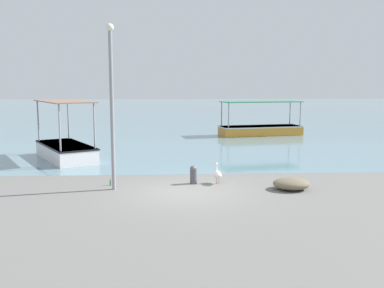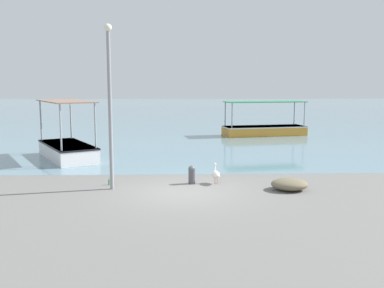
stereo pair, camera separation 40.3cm
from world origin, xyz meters
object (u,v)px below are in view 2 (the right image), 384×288
glass_bottle (109,182)px  pelican (216,174)px  mooring_bollard (192,174)px  fishing_boat_far_right (67,148)px  fishing_boat_center (264,128)px  lamp_post (110,98)px  net_pile (289,184)px

glass_bottle → pelican: bearing=1.1°
mooring_bollard → fishing_boat_far_right: bearing=137.8°
fishing_boat_far_right → pelican: fishing_boat_far_right is taller
fishing_boat_center → glass_bottle: (-9.10, -15.73, -0.41)m
fishing_boat_center → fishing_boat_far_right: fishing_boat_far_right is taller
mooring_bollard → lamp_post: bearing=-165.6°
net_pile → mooring_bollard: bearing=162.9°
net_pile → fishing_boat_center: bearing=82.0°
pelican → mooring_bollard: size_ratio=1.11×
pelican → lamp_post: (-3.93, -0.73, 2.98)m
fishing_boat_center → mooring_bollard: 16.69m
net_pile → glass_bottle: 6.84m
pelican → fishing_boat_center: bearing=72.4°
fishing_boat_center → lamp_post: 18.85m
mooring_bollard → glass_bottle: 3.22m
pelican → lamp_post: bearing=-169.5°
fishing_boat_far_right → lamp_post: lamp_post is taller
pelican → net_pile: (2.62, -1.06, -0.16)m
lamp_post → net_pile: lamp_post is taller
pelican → glass_bottle: pelican is taller
mooring_bollard → glass_bottle: size_ratio=2.67×
fishing_boat_far_right → glass_bottle: (3.10, -5.85, -0.47)m
fishing_boat_far_right → glass_bottle: 6.64m
fishing_boat_center → glass_bottle: fishing_boat_center is taller
fishing_boat_far_right → glass_bottle: size_ratio=19.30×
pelican → net_pile: pelican is taller
pelican → mooring_bollard: (-0.94, 0.04, 0.01)m
mooring_bollard → net_pile: (3.57, -1.10, -0.17)m
lamp_post → glass_bottle: 3.32m
mooring_bollard → net_pile: mooring_bollard is taller
fishing_boat_far_right → lamp_post: (3.32, -6.50, 2.77)m
fishing_boat_far_right → net_pile: fishing_boat_far_right is taller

